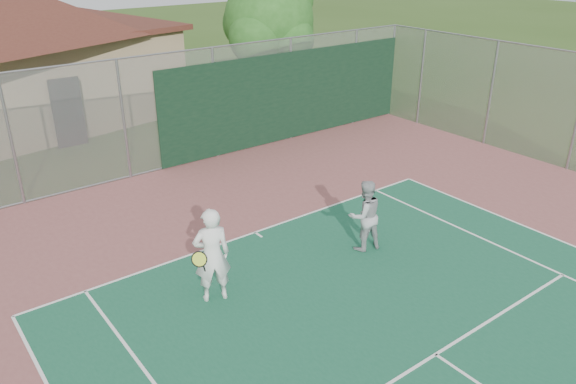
% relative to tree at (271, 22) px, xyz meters
% --- Properties ---
extents(back_fence, '(20.08, 0.11, 3.53)m').
position_rel_tree_xyz_m(back_fence, '(-3.97, -2.64, -1.96)').
color(back_fence, gray).
rests_on(back_fence, ground).
extents(side_fence_right, '(0.08, 9.00, 3.50)m').
position_rel_tree_xyz_m(side_fence_right, '(3.92, -7.12, -1.88)').
color(side_fence_right, gray).
rests_on(side_fence_right, ground).
extents(tree, '(3.96, 3.75, 5.52)m').
position_rel_tree_xyz_m(tree, '(0.00, 0.00, 0.00)').
color(tree, '#371F14').
rests_on(tree, ground).
extents(player_white_front, '(1.03, 0.83, 1.95)m').
position_rel_tree_xyz_m(player_white_front, '(-8.24, -9.50, -2.65)').
color(player_white_front, white).
rests_on(player_white_front, ground).
extents(player_grey_back, '(0.93, 0.79, 1.66)m').
position_rel_tree_xyz_m(player_grey_back, '(-4.53, -9.84, -2.80)').
color(player_grey_back, '#A4A7A9').
rests_on(player_grey_back, ground).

